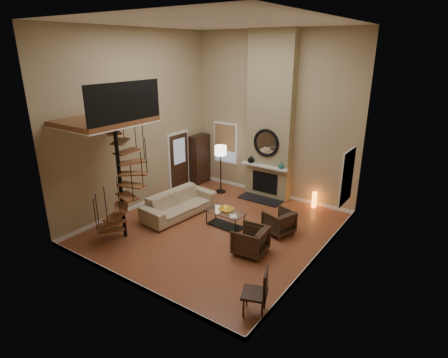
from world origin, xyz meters
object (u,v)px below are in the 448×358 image
Objects in this scene: armchair_near at (281,223)px; floor_lamp at (221,154)px; sofa at (179,203)px; hutch at (200,159)px; armchair_far at (253,241)px; accent_lamp at (314,200)px; coffee_table at (225,217)px; side_chair at (259,290)px.

floor_lamp reaches higher than armchair_near.
armchair_near is (3.15, 0.65, -0.04)m from sofa.
armchair_far is at bearing -37.76° from hutch.
floor_lamp is 3.54m from accent_lamp.
hutch is 4.94m from armchair_near.
sofa is 4.37m from accent_lamp.
armchair_far is 4.45m from floor_lamp.
accent_lamp is (0.06, 2.31, -0.10)m from armchair_near.
accent_lamp is (4.52, 0.27, -0.70)m from hutch.
floor_lamp is (-1.67, 2.14, 1.13)m from coffee_table.
hutch is at bearing -133.59° from armchair_far.
side_chair is at bearing 27.61° from armchair_far.
accent_lamp is (3.21, 2.96, -0.15)m from sofa.
accent_lamp is at bearing 171.61° from armchair_far.
armchair_near is 0.43× the size of floor_lamp.
armchair_near is 1.33m from armchair_far.
coffee_table is at bearing -78.18° from sofa.
side_chair is at bearing -48.19° from floor_lamp.
accent_lamp is 0.53× the size of side_chair.
armchair_near is (4.46, -2.04, -0.60)m from hutch.
floor_lamp reaches higher than side_chair.
hutch reaches higher than accent_lamp.
sofa reaches higher than accent_lamp.
side_chair reaches higher than accent_lamp.
side_chair is (1.12, -3.18, 0.17)m from armchair_near.
armchair_far is at bearing -30.77° from coffee_table.
floor_lamp is (1.24, -0.38, 0.46)m from hutch.
sofa is 3.33× the size of armchair_near.
hutch is 3.40× the size of accent_lamp.
hutch is 0.74× the size of sofa.
floor_lamp is 3.22× the size of accent_lamp.
armchair_near is 1.38× the size of accent_lamp.
armchair_near reaches higher than coffee_table.
accent_lamp is (3.28, 0.64, -1.16)m from floor_lamp.
armchair_near is at bearing 109.46° from side_chair.
sofa is at bearing -173.71° from coffee_table.
armchair_far is at bearing -43.91° from floor_lamp.
floor_lamp is at bearing -99.59° from armchair_near.
sofa is at bearing -60.55° from armchair_near.
floor_lamp is at bearing 131.81° from side_chair.
accent_lamp is (1.61, 2.78, -0.03)m from coffee_table.
hutch is 1.54× the size of coffee_table.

